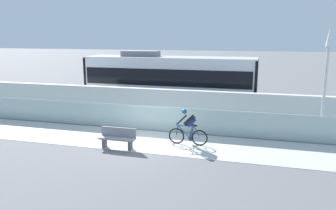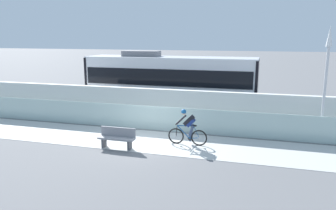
{
  "view_description": "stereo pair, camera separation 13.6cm",
  "coord_description": "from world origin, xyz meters",
  "px_view_note": "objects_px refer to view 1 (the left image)",
  "views": [
    {
      "loc": [
        5.1,
        -13.88,
        4.73
      ],
      "look_at": [
        0.5,
        2.35,
        1.25
      ],
      "focal_mm": 35.59,
      "sensor_mm": 36.0,
      "label": 1
    },
    {
      "loc": [
        5.23,
        -13.85,
        4.73
      ],
      "look_at": [
        0.5,
        2.35,
        1.25
      ],
      "focal_mm": 35.59,
      "sensor_mm": 36.0,
      "label": 2
    }
  ],
  "objects_px": {
    "cyclist_on_bike": "(188,128)",
    "lamp_post_antenna": "(326,70)",
    "tram": "(169,81)",
    "bench": "(118,137)"
  },
  "relations": [
    {
      "from": "cyclist_on_bike",
      "to": "lamp_post_antenna",
      "type": "relative_size",
      "value": 0.34
    },
    {
      "from": "lamp_post_antenna",
      "to": "tram",
      "type": "bearing_deg",
      "value": 151.06
    },
    {
      "from": "tram",
      "to": "bench",
      "type": "distance_m",
      "value": 8.26
    },
    {
      "from": "tram",
      "to": "cyclist_on_bike",
      "type": "height_order",
      "value": "tram"
    },
    {
      "from": "tram",
      "to": "cyclist_on_bike",
      "type": "xyz_separation_m",
      "value": [
        2.77,
        -6.85,
        -1.11
      ]
    },
    {
      "from": "tram",
      "to": "bench",
      "type": "bearing_deg",
      "value": -90.34
    },
    {
      "from": "lamp_post_antenna",
      "to": "bench",
      "type": "distance_m",
      "value": 9.63
    },
    {
      "from": "lamp_post_antenna",
      "to": "bench",
      "type": "bearing_deg",
      "value": -158.11
    },
    {
      "from": "bench",
      "to": "lamp_post_antenna",
      "type": "bearing_deg",
      "value": 21.89
    },
    {
      "from": "cyclist_on_bike",
      "to": "lamp_post_antenna",
      "type": "height_order",
      "value": "lamp_post_antenna"
    }
  ]
}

